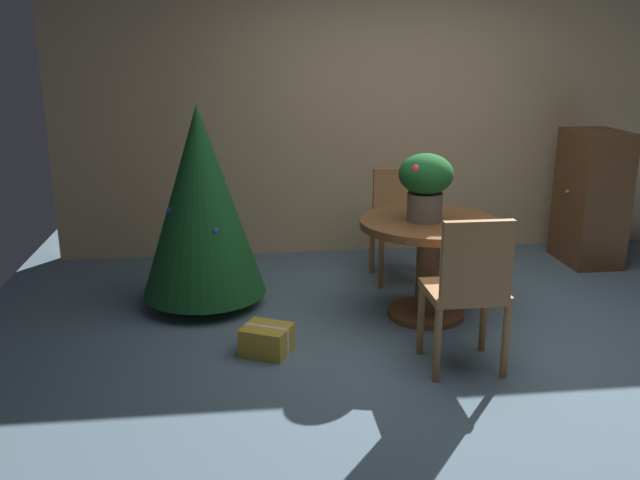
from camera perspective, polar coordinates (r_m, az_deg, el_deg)
name	(u,v)px	position (r m, az deg, el deg)	size (l,w,h in m)	color
ground_plane	(459,345)	(4.53, 11.60, -8.63)	(6.60, 6.60, 0.00)	slate
back_wall_panel	(391,109)	(6.27, 6.01, 10.83)	(6.00, 0.10, 2.60)	tan
round_dining_table	(429,247)	(4.79, 9.08, -0.62)	(0.97, 0.97, 0.71)	brown
flower_vase	(426,181)	(4.66, 8.85, 4.88)	(0.37, 0.37, 0.46)	#665B51
wooden_chair_near	(469,285)	(4.01, 12.36, -3.73)	(0.45, 0.41, 0.95)	#9E6B3D
wooden_chair_far	(400,217)	(5.59, 6.74, 1.95)	(0.46, 0.43, 0.89)	#9E6B3D
holiday_tree	(201,202)	(4.95, -9.93, 3.18)	(0.90, 0.90, 1.47)	brown
gift_box_gold	(267,340)	(4.32, -4.48, -8.31)	(0.37, 0.35, 0.18)	gold
wooden_cabinet	(591,198)	(6.38, 21.75, 3.32)	(0.45, 0.61, 1.16)	brown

